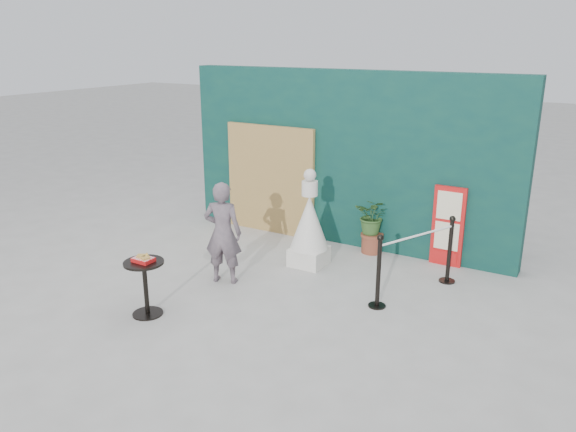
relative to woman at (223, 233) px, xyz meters
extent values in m
plane|color=#ADAAA5|center=(0.78, -0.64, -0.77)|extent=(60.00, 60.00, 0.00)
cube|color=#0B3231|center=(0.78, 2.51, 0.73)|extent=(6.00, 0.30, 3.00)
cube|color=tan|center=(-0.62, 2.30, 0.23)|extent=(1.80, 0.08, 2.00)
imported|color=slate|center=(0.00, 0.00, 0.00)|extent=(0.65, 0.53, 1.54)
cube|color=red|center=(2.68, 2.32, -0.12)|extent=(0.50, 0.06, 1.30)
cube|color=beige|center=(2.68, 2.28, 0.23)|extent=(0.38, 0.02, 0.45)
cube|color=beige|center=(2.68, 2.28, -0.27)|extent=(0.38, 0.02, 0.45)
cube|color=red|center=(2.68, 2.28, -0.62)|extent=(0.38, 0.02, 0.18)
cube|color=white|center=(0.79, 1.21, -0.62)|extent=(0.53, 0.53, 0.29)
cone|color=silver|center=(0.79, 1.21, -0.05)|extent=(0.62, 0.62, 0.87)
cylinder|color=silver|center=(0.79, 1.21, 0.50)|extent=(0.25, 0.25, 0.23)
sphere|color=silver|center=(0.79, 1.21, 0.71)|extent=(0.19, 0.19, 0.19)
cylinder|color=black|center=(-0.24, -1.38, -0.76)|extent=(0.40, 0.40, 0.02)
cylinder|color=black|center=(-0.24, -1.38, -0.41)|extent=(0.06, 0.06, 0.72)
cylinder|color=black|center=(-0.24, -1.38, -0.03)|extent=(0.52, 0.52, 0.03)
cube|color=red|center=(-0.24, -1.38, 0.01)|extent=(0.26, 0.19, 0.05)
cube|color=red|center=(-0.24, -1.38, 0.03)|extent=(0.24, 0.17, 0.00)
cube|color=gold|center=(-0.28, -1.37, 0.05)|extent=(0.15, 0.14, 0.02)
cube|color=#DBA350|center=(-0.19, -1.40, 0.05)|extent=(0.13, 0.13, 0.02)
cone|color=gold|center=(-0.22, -1.33, 0.07)|extent=(0.06, 0.06, 0.06)
cylinder|color=brown|center=(1.45, 2.23, -0.62)|extent=(0.34, 0.34, 0.29)
cylinder|color=brown|center=(1.45, 2.23, -0.46)|extent=(0.38, 0.38, 0.05)
imported|color=#305424|center=(1.45, 2.23, -0.12)|extent=(0.57, 0.49, 0.63)
cylinder|color=black|center=(2.29, 0.37, -0.76)|extent=(0.24, 0.24, 0.02)
cylinder|color=black|center=(2.29, 0.37, -0.29)|extent=(0.06, 0.06, 0.96)
sphere|color=black|center=(2.29, 0.37, 0.22)|extent=(0.09, 0.09, 0.09)
cylinder|color=black|center=(2.89, 1.67, -0.76)|extent=(0.24, 0.24, 0.02)
cylinder|color=black|center=(2.89, 1.67, -0.29)|extent=(0.06, 0.06, 0.96)
sphere|color=black|center=(2.89, 1.67, 0.22)|extent=(0.09, 0.09, 0.09)
cylinder|color=white|center=(2.59, 1.02, 0.11)|extent=(0.63, 1.31, 0.03)
camera|label=1|loc=(4.75, -6.20, 2.72)|focal=35.00mm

